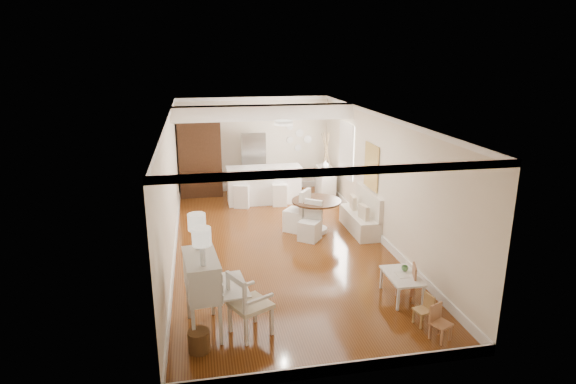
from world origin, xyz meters
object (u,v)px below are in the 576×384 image
object	(u,v)px
kids_chair_c	(441,323)
kids_chair_b	(406,282)
secretary_bureau	(203,294)
sideboard	(325,183)
slip_chair_far	(297,210)
bar_stool_left	(242,189)
fridge	(266,163)
gustavian_armchair	(250,303)
kids_chair_a	(423,310)
pantry_cabinet	(200,157)
wicker_basket	(199,341)
bar_stool_right	(280,188)
slip_chair_near	(310,221)
kids_table	(401,286)
breakfast_counter	(264,185)
dining_table	(316,216)

from	to	relation	value
kids_chair_c	kids_chair_b	bearing A→B (deg)	65.64
secretary_bureau	sideboard	distance (m)	7.28
slip_chair_far	bar_stool_left	xyz separation A→B (m)	(-1.08, 2.04, -0.01)
kids_chair_b	fridge	size ratio (longest dim) A/B	0.36
gustavian_armchair	kids_chair_a	size ratio (longest dim) A/B	1.98
kids_chair_c	pantry_cabinet	distance (m)	8.85
wicker_basket	bar_stool_right	world-z (taller)	bar_stool_right
kids_chair_c	slip_chair_near	world-z (taller)	slip_chair_near
gustavian_armchair	bar_stool_right	bearing A→B (deg)	-40.68
bar_stool_right	fridge	xyz separation A→B (m)	(-0.19, 1.34, 0.42)
fridge	kids_chair_c	bearing A→B (deg)	-80.28
slip_chair_near	slip_chair_far	distance (m)	0.66
gustavian_armchair	kids_table	bearing A→B (deg)	-104.36
bar_stool_right	pantry_cabinet	bearing A→B (deg)	153.45
gustavian_armchair	pantry_cabinet	xyz separation A→B (m)	(-0.59, 7.48, 0.65)
pantry_cabinet	sideboard	world-z (taller)	pantry_cabinet
kids_table	sideboard	size ratio (longest dim) A/B	0.92
kids_table	kids_chair_c	world-z (taller)	kids_chair_c
slip_chair_far	pantry_cabinet	size ratio (longest dim) A/B	0.44
secretary_bureau	gustavian_armchair	bearing A→B (deg)	-21.99
breakfast_counter	bar_stool_left	world-z (taller)	breakfast_counter
slip_chair_far	pantry_cabinet	distance (m)	4.05
pantry_cabinet	secretary_bureau	bearing A→B (deg)	-90.79
dining_table	bar_stool_right	distance (m)	2.25
kids_chair_c	bar_stool_right	distance (m)	6.91
pantry_cabinet	fridge	world-z (taller)	pantry_cabinet
dining_table	slip_chair_far	world-z (taller)	slip_chair_far
pantry_cabinet	fridge	size ratio (longest dim) A/B	1.28
kids_chair_a	slip_chair_far	size ratio (longest dim) A/B	0.50
kids_table	fridge	bearing A→B (deg)	101.09
kids_chair_b	slip_chair_near	size ratio (longest dim) A/B	0.73
bar_stool_left	wicker_basket	bearing A→B (deg)	-82.83
gustavian_armchair	bar_stool_right	xyz separation A→B (m)	(1.50, 6.11, -0.02)
kids_chair_a	pantry_cabinet	size ratio (longest dim) A/B	0.22
wicker_basket	slip_chair_near	size ratio (longest dim) A/B	0.35
gustavian_armchair	bar_stool_left	size ratio (longest dim) A/B	1.00
slip_chair_near	breakfast_counter	xyz separation A→B (m)	(-0.61, 2.93, 0.07)
secretary_bureau	wicker_basket	world-z (taller)	secretary_bureau
gustavian_armchair	kids_chair_b	world-z (taller)	gustavian_armchair
breakfast_counter	sideboard	world-z (taller)	breakfast_counter
kids_chair_a	slip_chair_near	world-z (taller)	slip_chair_near
secretary_bureau	pantry_cabinet	distance (m)	7.30
kids_chair_a	gustavian_armchair	bearing A→B (deg)	-107.46
bar_stool_left	secretary_bureau	bearing A→B (deg)	-82.96
kids_table	slip_chair_near	world-z (taller)	slip_chair_near
gustavian_armchair	bar_stool_right	world-z (taller)	gustavian_armchair
bar_stool_left	fridge	xyz separation A→B (m)	(0.83, 1.31, 0.40)
gustavian_armchair	fridge	distance (m)	7.57
slip_chair_near	fridge	size ratio (longest dim) A/B	0.49
slip_chair_near	sideboard	size ratio (longest dim) A/B	0.95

